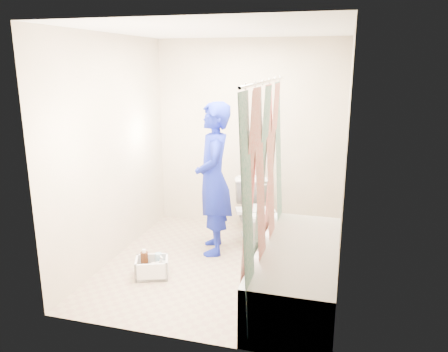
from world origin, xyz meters
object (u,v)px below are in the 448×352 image
(cleaning_caddy, at_px, (153,268))
(plumber, at_px, (214,179))
(bathtub, at_px, (298,271))
(toilet, at_px, (254,212))

(cleaning_caddy, bearing_deg, plumber, 41.06)
(plumber, bearing_deg, bathtub, 34.45)
(bathtub, height_order, toilet, toilet)
(bathtub, xyz_separation_m, toilet, (-0.65, 1.19, 0.10))
(cleaning_caddy, bearing_deg, bathtub, -22.00)
(plumber, bearing_deg, cleaning_caddy, -45.83)
(toilet, bearing_deg, plumber, -153.08)
(bathtub, bearing_deg, cleaning_caddy, 179.13)
(toilet, relative_size, cleaning_caddy, 1.86)
(toilet, bearing_deg, bathtub, -80.33)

